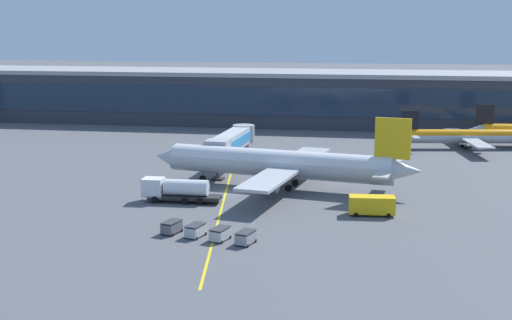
{
  "coord_description": "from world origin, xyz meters",
  "views": [
    {
      "loc": [
        20.08,
        -96.42,
        23.97
      ],
      "look_at": [
        3.09,
        2.37,
        4.5
      ],
      "focal_mm": 48.99,
      "sensor_mm": 36.0,
      "label": 1
    }
  ],
  "objects_px": {
    "main_airliner": "(281,164)",
    "commuter_jet_near": "(471,136)",
    "baggage_cart_0": "(172,227)",
    "baggage_cart_1": "(195,230)",
    "baggage_cart_2": "(220,234)",
    "lavatory_truck": "(371,204)",
    "baggage_cart_3": "(246,237)",
    "fuel_tanker": "(176,190)"
  },
  "relations": [
    {
      "from": "fuel_tanker",
      "to": "lavatory_truck",
      "type": "xyz_separation_m",
      "value": [
        26.42,
        -2.33,
        -0.32
      ]
    },
    {
      "from": "fuel_tanker",
      "to": "baggage_cart_1",
      "type": "bearing_deg",
      "value": -66.24
    },
    {
      "from": "commuter_jet_near",
      "to": "baggage_cart_3",
      "type": "bearing_deg",
      "value": -115.78
    },
    {
      "from": "baggage_cart_0",
      "to": "baggage_cart_1",
      "type": "xyz_separation_m",
      "value": [
        3.09,
        -0.84,
        0.0
      ]
    },
    {
      "from": "commuter_jet_near",
      "to": "baggage_cart_1",
      "type": "bearing_deg",
      "value": -120.52
    },
    {
      "from": "main_airliner",
      "to": "baggage_cart_1",
      "type": "distance_m",
      "value": 26.89
    },
    {
      "from": "main_airliner",
      "to": "baggage_cart_1",
      "type": "bearing_deg",
      "value": -103.62
    },
    {
      "from": "main_airliner",
      "to": "fuel_tanker",
      "type": "height_order",
      "value": "main_airliner"
    },
    {
      "from": "baggage_cart_0",
      "to": "baggage_cart_3",
      "type": "xyz_separation_m",
      "value": [
        9.26,
        -2.52,
        0.0
      ]
    },
    {
      "from": "lavatory_truck",
      "to": "commuter_jet_near",
      "type": "height_order",
      "value": "commuter_jet_near"
    },
    {
      "from": "baggage_cart_0",
      "to": "commuter_jet_near",
      "type": "bearing_deg",
      "value": 57.19
    },
    {
      "from": "main_airliner",
      "to": "baggage_cart_2",
      "type": "xyz_separation_m",
      "value": [
        -3.21,
        -26.82,
        -2.91
      ]
    },
    {
      "from": "baggage_cart_3",
      "to": "fuel_tanker",
      "type": "bearing_deg",
      "value": 127.35
    },
    {
      "from": "baggage_cart_1",
      "to": "commuter_jet_near",
      "type": "distance_m",
      "value": 76.21
    },
    {
      "from": "main_airliner",
      "to": "baggage_cart_2",
      "type": "relative_size",
      "value": 14.02
    },
    {
      "from": "baggage_cart_2",
      "to": "commuter_jet_near",
      "type": "height_order",
      "value": "commuter_jet_near"
    },
    {
      "from": "main_airliner",
      "to": "commuter_jet_near",
      "type": "distance_m",
      "value": 51.22
    },
    {
      "from": "lavatory_truck",
      "to": "baggage_cart_0",
      "type": "distance_m",
      "value": 25.8
    },
    {
      "from": "baggage_cart_0",
      "to": "baggage_cart_2",
      "type": "height_order",
      "value": "same"
    },
    {
      "from": "baggage_cart_1",
      "to": "commuter_jet_near",
      "type": "height_order",
      "value": "commuter_jet_near"
    },
    {
      "from": "lavatory_truck",
      "to": "commuter_jet_near",
      "type": "bearing_deg",
      "value": 70.28
    },
    {
      "from": "main_airliner",
      "to": "lavatory_truck",
      "type": "distance_m",
      "value": 18.96
    },
    {
      "from": "baggage_cart_2",
      "to": "commuter_jet_near",
      "type": "distance_m",
      "value": 75.43
    },
    {
      "from": "baggage_cart_2",
      "to": "lavatory_truck",
      "type": "bearing_deg",
      "value": 39.33
    },
    {
      "from": "main_airliner",
      "to": "lavatory_truck",
      "type": "height_order",
      "value": "main_airliner"
    },
    {
      "from": "fuel_tanker",
      "to": "baggage_cart_0",
      "type": "bearing_deg",
      "value": -75.95
    },
    {
      "from": "baggage_cart_1",
      "to": "baggage_cart_3",
      "type": "distance_m",
      "value": 6.4
    },
    {
      "from": "fuel_tanker",
      "to": "baggage_cart_2",
      "type": "height_order",
      "value": "fuel_tanker"
    },
    {
      "from": "lavatory_truck",
      "to": "baggage_cart_2",
      "type": "relative_size",
      "value": 2.01
    },
    {
      "from": "lavatory_truck",
      "to": "baggage_cart_0",
      "type": "height_order",
      "value": "lavatory_truck"
    },
    {
      "from": "main_airliner",
      "to": "lavatory_truck",
      "type": "bearing_deg",
      "value": -44.38
    },
    {
      "from": "baggage_cart_0",
      "to": "baggage_cart_3",
      "type": "height_order",
      "value": "same"
    },
    {
      "from": "fuel_tanker",
      "to": "baggage_cart_3",
      "type": "bearing_deg",
      "value": -52.65
    },
    {
      "from": "main_airliner",
      "to": "baggage_cart_1",
      "type": "relative_size",
      "value": 14.02
    },
    {
      "from": "baggage_cart_1",
      "to": "baggage_cart_3",
      "type": "bearing_deg",
      "value": -15.23
    },
    {
      "from": "baggage_cart_0",
      "to": "baggage_cart_3",
      "type": "bearing_deg",
      "value": -15.23
    },
    {
      "from": "fuel_tanker",
      "to": "baggage_cart_3",
      "type": "xyz_separation_m",
      "value": [
        12.84,
        -16.83,
        -0.96
      ]
    },
    {
      "from": "main_airliner",
      "to": "commuter_jet_near",
      "type": "relative_size",
      "value": 1.37
    },
    {
      "from": "baggage_cart_2",
      "to": "commuter_jet_near",
      "type": "bearing_deg",
      "value": 61.83
    },
    {
      "from": "fuel_tanker",
      "to": "commuter_jet_near",
      "type": "height_order",
      "value": "commuter_jet_near"
    },
    {
      "from": "lavatory_truck",
      "to": "baggage_cart_1",
      "type": "bearing_deg",
      "value": -147.02
    },
    {
      "from": "lavatory_truck",
      "to": "baggage_cart_1",
      "type": "relative_size",
      "value": 2.01
    }
  ]
}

